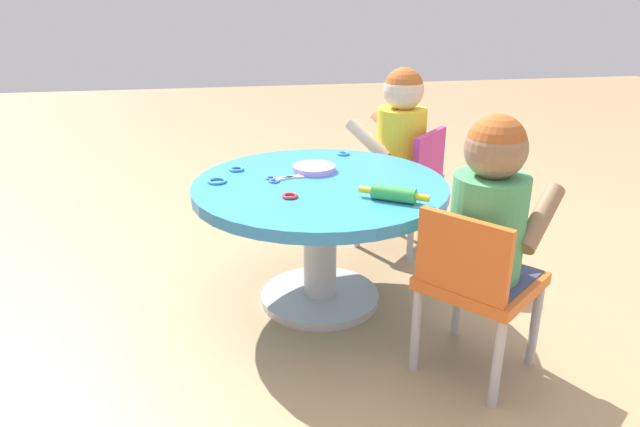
{
  "coord_description": "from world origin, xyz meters",
  "views": [
    {
      "loc": [
        -1.9,
        0.33,
        1.11
      ],
      "look_at": [
        0.0,
        0.0,
        0.35
      ],
      "focal_mm": 32.89,
      "sensor_mm": 36.0,
      "label": 1
    }
  ],
  "objects_px": {
    "seated_child_left": "(490,205)",
    "child_chair_left": "(476,283)",
    "rolling_pin": "(394,194)",
    "seated_child_right": "(400,129)",
    "craft_table": "(320,212)",
    "child_chair_right": "(406,181)",
    "craft_scissors": "(280,179)"
  },
  "relations": [
    {
      "from": "craft_table",
      "to": "seated_child_right",
      "type": "distance_m",
      "value": 0.65
    },
    {
      "from": "seated_child_left",
      "to": "craft_scissors",
      "type": "relative_size",
      "value": 3.63
    },
    {
      "from": "seated_child_right",
      "to": "child_chair_right",
      "type": "bearing_deg",
      "value": -133.51
    },
    {
      "from": "craft_table",
      "to": "rolling_pin",
      "type": "relative_size",
      "value": 4.33
    },
    {
      "from": "child_chair_left",
      "to": "rolling_pin",
      "type": "bearing_deg",
      "value": 31.51
    },
    {
      "from": "seated_child_left",
      "to": "child_chair_right",
      "type": "xyz_separation_m",
      "value": [
        0.91,
        -0.06,
        -0.23
      ]
    },
    {
      "from": "seated_child_left",
      "to": "seated_child_right",
      "type": "xyz_separation_m",
      "value": [
        0.94,
        -0.03,
        0.0
      ]
    },
    {
      "from": "seated_child_left",
      "to": "child_chair_left",
      "type": "bearing_deg",
      "value": 129.36
    },
    {
      "from": "seated_child_left",
      "to": "child_chair_right",
      "type": "height_order",
      "value": "seated_child_left"
    },
    {
      "from": "child_chair_right",
      "to": "craft_scissors",
      "type": "height_order",
      "value": "child_chair_right"
    },
    {
      "from": "craft_table",
      "to": "child_chair_right",
      "type": "distance_m",
      "value": 0.63
    },
    {
      "from": "craft_table",
      "to": "craft_scissors",
      "type": "height_order",
      "value": "craft_scissors"
    },
    {
      "from": "seated_child_right",
      "to": "child_chair_left",
      "type": "bearing_deg",
      "value": 176.6
    },
    {
      "from": "seated_child_left",
      "to": "child_chair_right",
      "type": "distance_m",
      "value": 0.94
    },
    {
      "from": "craft_table",
      "to": "child_chair_right",
      "type": "bearing_deg",
      "value": -46.69
    },
    {
      "from": "child_chair_left",
      "to": "child_chair_right",
      "type": "distance_m",
      "value": 0.94
    },
    {
      "from": "child_chair_right",
      "to": "seated_child_right",
      "type": "bearing_deg",
      "value": 46.49
    },
    {
      "from": "seated_child_right",
      "to": "rolling_pin",
      "type": "relative_size",
      "value": 2.49
    },
    {
      "from": "child_chair_left",
      "to": "seated_child_right",
      "type": "distance_m",
      "value": 0.99
    },
    {
      "from": "seated_child_left",
      "to": "seated_child_right",
      "type": "height_order",
      "value": "same"
    },
    {
      "from": "child_chair_left",
      "to": "child_chair_right",
      "type": "height_order",
      "value": "same"
    },
    {
      "from": "craft_table",
      "to": "child_chair_left",
      "type": "height_order",
      "value": "child_chair_left"
    },
    {
      "from": "child_chair_left",
      "to": "child_chair_right",
      "type": "relative_size",
      "value": 1.0
    },
    {
      "from": "child_chair_right",
      "to": "rolling_pin",
      "type": "height_order",
      "value": "child_chair_right"
    },
    {
      "from": "craft_table",
      "to": "rolling_pin",
      "type": "height_order",
      "value": "rolling_pin"
    },
    {
      "from": "seated_child_left",
      "to": "rolling_pin",
      "type": "distance_m",
      "value": 0.33
    },
    {
      "from": "rolling_pin",
      "to": "seated_child_right",
      "type": "bearing_deg",
      "value": -18.49
    },
    {
      "from": "seated_child_left",
      "to": "craft_scissors",
      "type": "distance_m",
      "value": 0.76
    },
    {
      "from": "seated_child_right",
      "to": "craft_table",
      "type": "bearing_deg",
      "value": 136.97
    },
    {
      "from": "seated_child_right",
      "to": "rolling_pin",
      "type": "xyz_separation_m",
      "value": [
        -0.68,
        0.23,
        -0.04
      ]
    },
    {
      "from": "child_chair_left",
      "to": "seated_child_right",
      "type": "bearing_deg",
      "value": -3.4
    },
    {
      "from": "child_chair_left",
      "to": "seated_child_left",
      "type": "xyz_separation_m",
      "value": [
        0.03,
        -0.03,
        0.23
      ]
    }
  ]
}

